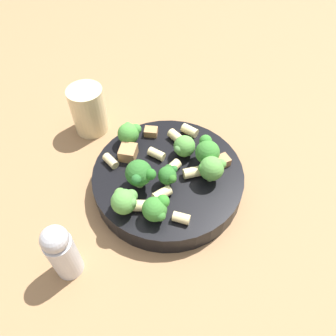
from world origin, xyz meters
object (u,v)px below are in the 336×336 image
rigatoni_3 (192,172)px  rigatoni_8 (111,161)px  broccoli_floret_3 (168,175)px  rigatoni_1 (174,168)px  rigatoni_2 (175,136)px  drinking_glass (89,113)px  chicken_chunk_0 (151,132)px  broccoli_floret_6 (184,146)px  broccoli_floret_7 (140,175)px  rigatoni_6 (141,206)px  rigatoni_4 (190,131)px  rigatoni_7 (162,194)px  broccoli_floret_1 (208,151)px  broccoli_floret_5 (125,201)px  rigatoni_0 (155,155)px  chicken_chunk_1 (128,152)px  chicken_chunk_2 (223,161)px  rigatoni_5 (181,218)px  broccoli_floret_2 (129,133)px  broccoli_floret_0 (211,168)px  broccoli_floret_4 (156,209)px  pepper_shaker (61,251)px  pasta_bowl (168,178)px

rigatoni_3 → rigatoni_8: bearing=-130.9°
broccoli_floret_3 → rigatoni_1: 0.03m
rigatoni_2 → drinking_glass: size_ratio=0.26×
rigatoni_2 → rigatoni_3: bearing=-12.6°
broccoli_floret_3 → rigatoni_1: broccoli_floret_3 is taller
rigatoni_1 → chicken_chunk_0: (-0.09, 0.01, -0.00)m
broccoli_floret_6 → chicken_chunk_0: size_ratio=1.73×
broccoli_floret_7 → rigatoni_6: broccoli_floret_7 is taller
broccoli_floret_6 → rigatoni_8: 0.12m
rigatoni_4 → rigatoni_7: bearing=-49.5°
rigatoni_7 → chicken_chunk_0: bearing=158.7°
broccoli_floret_1 → rigatoni_6: broccoli_floret_1 is taller
broccoli_floret_3 → broccoli_floret_5: size_ratio=0.87×
rigatoni_0 → chicken_chunk_1: 0.04m
chicken_chunk_2 → chicken_chunk_1: bearing=-125.7°
rigatoni_6 → rigatoni_5: bearing=40.6°
rigatoni_2 → rigatoni_7: 0.12m
broccoli_floret_1 → chicken_chunk_2: bearing=57.9°
rigatoni_3 → chicken_chunk_1: bearing=-141.4°
broccoli_floret_2 → rigatoni_8: 0.06m
broccoli_floret_0 → rigatoni_6: (-0.01, -0.11, -0.02)m
rigatoni_4 → rigatoni_7: 0.13m
broccoli_floret_0 → drinking_glass: 0.25m
broccoli_floret_4 → chicken_chunk_0: bearing=154.2°
broccoli_floret_7 → rigatoni_4: 0.13m
chicken_chunk_0 → drinking_glass: bearing=-145.6°
rigatoni_7 → chicken_chunk_0: (-0.12, 0.05, -0.00)m
rigatoni_2 → rigatoni_6: same height
chicken_chunk_0 → chicken_chunk_2: bearing=30.3°
rigatoni_4 → broccoli_floret_7: bearing=-64.5°
rigatoni_2 → rigatoni_5: 0.15m
rigatoni_0 → drinking_glass: size_ratio=0.31×
rigatoni_2 → chicken_chunk_2: 0.09m
rigatoni_5 → chicken_chunk_0: 0.17m
rigatoni_8 → chicken_chunk_2: (0.09, 0.15, 0.00)m
chicken_chunk_2 → pepper_shaker: (0.02, -0.26, 0.01)m
rigatoni_2 → chicken_chunk_0: rigatoni_2 is taller
broccoli_floret_7 → drinking_glass: size_ratio=0.55×
broccoli_floret_7 → rigatoni_0: (-0.04, 0.04, -0.02)m
pasta_bowl → rigatoni_8: bearing=-130.9°
rigatoni_5 → broccoli_floret_5: bearing=-133.5°
broccoli_floret_6 → rigatoni_3: bearing=-15.8°
rigatoni_4 → broccoli_floret_3: bearing=-49.3°
drinking_glass → pepper_shaker: size_ratio=0.87×
broccoli_floret_5 → rigatoni_8: size_ratio=1.51×
broccoli_floret_2 → broccoli_floret_6: 0.09m
chicken_chunk_1 → drinking_glass: bearing=-173.1°
broccoli_floret_1 → rigatoni_4: bearing=169.6°
broccoli_floret_2 → rigatoni_8: bearing=-60.1°
rigatoni_5 → chicken_chunk_2: size_ratio=1.23×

